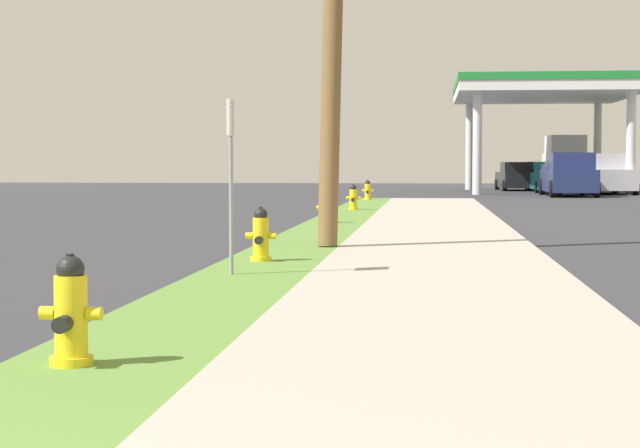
% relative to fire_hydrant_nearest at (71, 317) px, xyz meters
% --- Properties ---
extents(fire_hydrant_nearest, '(0.42, 0.38, 0.74)m').
position_rel_fire_hydrant_nearest_xyz_m(fire_hydrant_nearest, '(0.00, 0.00, 0.00)').
color(fire_hydrant_nearest, yellow).
rests_on(fire_hydrant_nearest, grass_verge).
extents(fire_hydrant_second, '(0.42, 0.38, 0.74)m').
position_rel_fire_hydrant_nearest_xyz_m(fire_hydrant_second, '(0.05, 7.79, 0.00)').
color(fire_hydrant_second, yellow).
rests_on(fire_hydrant_second, grass_verge).
extents(fire_hydrant_third, '(0.42, 0.37, 0.74)m').
position_rel_fire_hydrant_nearest_xyz_m(fire_hydrant_third, '(0.01, 17.56, 0.00)').
color(fire_hydrant_third, yellow).
rests_on(fire_hydrant_third, grass_verge).
extents(fire_hydrant_fourth, '(0.42, 0.37, 0.74)m').
position_rel_fire_hydrant_nearest_xyz_m(fire_hydrant_fourth, '(0.15, 24.68, 0.00)').
color(fire_hydrant_fourth, yellow).
rests_on(fire_hydrant_fourth, grass_verge).
extents(fire_hydrant_fifth, '(0.42, 0.38, 0.74)m').
position_rel_fire_hydrant_nearest_xyz_m(fire_hydrant_fifth, '(0.06, 33.59, 0.00)').
color(fire_hydrant_fifth, yellow).
rests_on(fire_hydrant_fifth, grass_verge).
extents(street_sign_post, '(0.05, 0.36, 2.12)m').
position_rel_fire_hydrant_nearest_xyz_m(street_sign_post, '(-0.02, 5.96, 1.19)').
color(street_sign_post, gray).
rests_on(street_sign_post, grass_verge).
extents(car_black_by_near_pump, '(2.17, 4.60, 1.57)m').
position_rel_fire_hydrant_nearest_xyz_m(car_black_by_near_pump, '(7.19, 53.69, 0.28)').
color(car_black_by_near_pump, black).
rests_on(car_black_by_near_pump, ground).
extents(car_teal_by_far_pump, '(2.00, 4.53, 1.57)m').
position_rel_fire_hydrant_nearest_xyz_m(car_teal_by_far_pump, '(8.66, 50.19, 0.28)').
color(car_teal_by_far_pump, '#197075').
rests_on(car_teal_by_far_pump, ground).
extents(truck_navy_at_forecourt, '(2.14, 5.41, 1.97)m').
position_rel_fire_hydrant_nearest_xyz_m(truck_navy_at_forecourt, '(8.67, 42.99, 0.47)').
color(truck_navy_at_forecourt, navy).
rests_on(truck_navy_at_forecourt, ground).
extents(truck_silver_on_apron, '(2.36, 5.49, 1.97)m').
position_rel_fire_hydrant_nearest_xyz_m(truck_silver_on_apron, '(10.98, 47.01, 0.47)').
color(truck_silver_on_apron, '#BCBCC1').
rests_on(truck_silver_on_apron, ground).
extents(truck_white_at_far_bay, '(2.15, 6.41, 3.11)m').
position_rel_fire_hydrant_nearest_xyz_m(truck_white_at_far_bay, '(10.21, 57.52, 1.04)').
color(truck_white_at_far_bay, white).
rests_on(truck_white_at_far_bay, ground).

